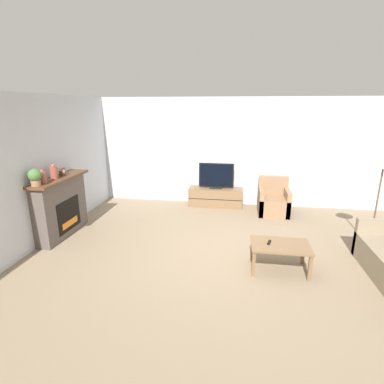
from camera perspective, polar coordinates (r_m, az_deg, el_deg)
name	(u,v)px	position (r m, az deg, el deg)	size (l,w,h in m)	color
ground_plane	(223,255)	(5.32, 5.93, -11.82)	(24.00, 24.00, 0.00)	#89755B
wall_back	(231,152)	(7.71, 7.44, 7.50)	(12.00, 0.06, 2.70)	silver
wall_left	(34,172)	(6.01, -27.83, 3.35)	(0.06, 12.00, 2.70)	silver
fireplace	(61,206)	(6.39, -23.67, -2.46)	(0.42, 1.51, 1.18)	#564C47
mantel_vase_left	(42,177)	(5.85, -26.60, 2.57)	(0.14, 0.14, 0.25)	#994C3D
mantel_vase_centre_left	(54,172)	(6.12, -24.83, 3.48)	(0.14, 0.14, 0.28)	#994C3D
mantel_clock	(62,172)	(6.35, -23.48, 3.55)	(0.08, 0.11, 0.15)	brown
potted_plant	(35,177)	(5.69, -27.74, 2.61)	(0.22, 0.22, 0.30)	#936B4C
tv_stand	(216,197)	(7.69, 4.53, -0.97)	(1.36, 0.44, 0.47)	brown
tv	(216,177)	(7.55, 4.62, 2.92)	(0.87, 0.18, 0.64)	black
armchair	(273,202)	(7.41, 15.21, -1.79)	(0.70, 0.76, 0.85)	#937051
coffee_table	(280,248)	(4.90, 16.46, -10.16)	(0.89, 0.59, 0.43)	brown
remote	(269,242)	(4.88, 14.49, -9.26)	(0.08, 0.16, 0.02)	black
floor_lamp	(384,166)	(6.04, 32.68, 4.16)	(0.38, 0.38, 1.70)	black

